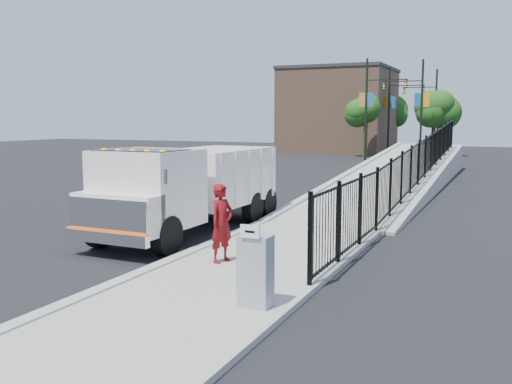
% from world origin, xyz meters
% --- Properties ---
extents(ground, '(120.00, 120.00, 0.00)m').
position_xyz_m(ground, '(0.00, 0.00, 0.00)').
color(ground, black).
rests_on(ground, ground).
extents(sidewalk, '(3.55, 12.00, 0.12)m').
position_xyz_m(sidewalk, '(1.93, -2.00, 0.06)').
color(sidewalk, '#9E998E').
rests_on(sidewalk, ground).
extents(curb, '(0.30, 12.00, 0.16)m').
position_xyz_m(curb, '(0.00, -2.00, 0.08)').
color(curb, '#ADAAA3').
rests_on(curb, ground).
extents(ramp, '(3.95, 24.06, 3.19)m').
position_xyz_m(ramp, '(2.12, 16.00, 0.00)').
color(ramp, '#9E998E').
rests_on(ramp, ground).
extents(iron_fence, '(0.10, 28.00, 1.80)m').
position_xyz_m(iron_fence, '(3.55, 12.00, 0.90)').
color(iron_fence, black).
rests_on(iron_fence, ground).
extents(truck, '(2.62, 7.61, 2.59)m').
position_xyz_m(truck, '(-1.57, 1.94, 1.46)').
color(truck, black).
rests_on(truck, ground).
extents(worker, '(0.59, 0.74, 1.78)m').
position_xyz_m(worker, '(1.15, -1.08, 1.01)').
color(worker, maroon).
rests_on(worker, sidewalk).
extents(utility_cabinet, '(0.55, 0.40, 1.25)m').
position_xyz_m(utility_cabinet, '(3.10, -3.58, 0.75)').
color(utility_cabinet, gray).
rests_on(utility_cabinet, sidewalk).
extents(arrow_sign, '(0.35, 0.04, 0.22)m').
position_xyz_m(arrow_sign, '(3.10, -3.80, 1.48)').
color(arrow_sign, white).
rests_on(arrow_sign, utility_cabinet).
extents(debris, '(0.30, 0.30, 0.08)m').
position_xyz_m(debris, '(1.81, -0.86, 0.16)').
color(debris, silver).
rests_on(debris, sidewalk).
extents(light_pole_0, '(3.77, 0.22, 8.00)m').
position_xyz_m(light_pole_0, '(-3.33, 32.92, 4.36)').
color(light_pole_0, black).
rests_on(light_pole_0, ground).
extents(light_pole_1, '(3.78, 0.22, 8.00)m').
position_xyz_m(light_pole_1, '(0.00, 35.22, 4.36)').
color(light_pole_1, black).
rests_on(light_pole_1, ground).
extents(light_pole_2, '(3.78, 0.22, 8.00)m').
position_xyz_m(light_pole_2, '(-3.25, 41.71, 4.36)').
color(light_pole_2, black).
rests_on(light_pole_2, ground).
extents(light_pole_3, '(3.78, 0.22, 8.00)m').
position_xyz_m(light_pole_3, '(-0.11, 45.38, 4.36)').
color(light_pole_3, black).
rests_on(light_pole_3, ground).
extents(tree_0, '(2.49, 2.49, 5.25)m').
position_xyz_m(tree_0, '(-4.35, 35.94, 3.94)').
color(tree_0, '#382314').
rests_on(tree_0, ground).
extents(tree_1, '(2.70, 2.70, 5.35)m').
position_xyz_m(tree_1, '(0.82, 39.21, 3.95)').
color(tree_1, '#382314').
rests_on(tree_1, ground).
extents(tree_2, '(3.10, 3.10, 5.55)m').
position_xyz_m(tree_2, '(-4.71, 49.87, 3.97)').
color(tree_2, '#382314').
rests_on(tree_2, ground).
extents(building, '(10.00, 10.00, 8.00)m').
position_xyz_m(building, '(-9.00, 44.00, 4.00)').
color(building, '#8C664C').
rests_on(building, ground).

